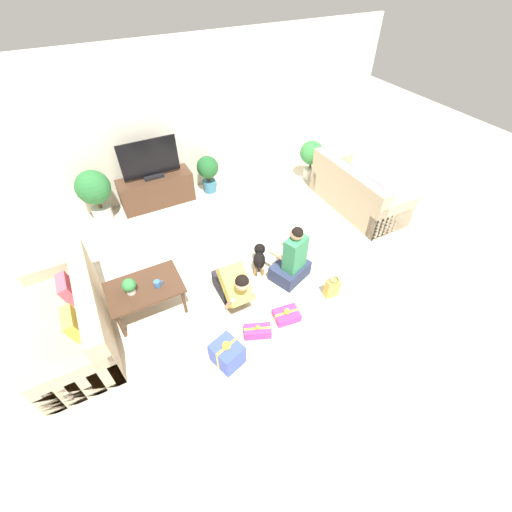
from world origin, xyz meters
TOP-DOWN VIEW (x-y plane):
  - ground_plane at (0.00, 0.00)m, footprint 16.00×16.00m
  - wall_back at (0.00, 2.63)m, footprint 8.40×0.06m
  - sofa_left at (-2.43, -0.03)m, footprint 0.84×1.80m
  - sofa_right at (2.43, 0.55)m, footprint 0.84×1.80m
  - coffee_table at (-1.53, -0.04)m, footprint 0.93×0.63m
  - tv_console at (-0.72, 2.34)m, footprint 1.30×0.43m
  - tv at (-0.72, 2.34)m, footprint 0.99×0.20m
  - potted_plant_back_right at (0.28, 2.29)m, footprint 0.41×0.41m
  - potted_plant_corner_right at (2.28, 1.80)m, footprint 0.46×0.46m
  - potted_plant_back_left at (-1.72, 2.29)m, footprint 0.56×0.56m
  - person_kneeling at (-0.48, -0.43)m, footprint 0.35×0.81m
  - person_sitting at (0.46, -0.41)m, footprint 0.63×0.59m
  - dog at (0.14, -0.02)m, footprint 0.33×0.46m
  - gift_box_a at (0.02, -1.01)m, footprint 0.36×0.28m
  - gift_box_b at (-0.93, -1.22)m, footprint 0.39×0.41m
  - gift_box_c at (-0.44, -1.05)m, footprint 0.38×0.29m
  - gift_bag_a at (0.77, -0.97)m, footprint 0.20×0.13m
  - mug at (-1.37, -0.11)m, footprint 0.12×0.08m
  - tabletop_plant at (-1.69, -0.06)m, footprint 0.17×0.17m

SIDE VIEW (x-z plane):
  - ground_plane at x=0.00m, z-range 0.00..0.00m
  - gift_box_a at x=0.02m, z-range -0.03..0.15m
  - gift_box_c at x=-0.44m, z-range -0.03..0.16m
  - gift_bag_a at x=0.77m, z-range -0.01..0.32m
  - gift_box_b at x=-0.93m, z-range -0.03..0.35m
  - dog at x=0.14m, z-range 0.05..0.40m
  - tv_console at x=-0.72m, z-range 0.00..0.56m
  - sofa_left at x=-2.43m, z-range -0.12..0.72m
  - sofa_right at x=2.43m, z-range -0.12..0.72m
  - person_sitting at x=0.46m, z-range -0.14..0.81m
  - person_kneeling at x=-0.48m, z-range -0.05..0.74m
  - coffee_table at x=-1.53m, z-range 0.18..0.65m
  - potted_plant_back_right at x=0.28m, z-range 0.08..0.80m
  - potted_plant_corner_right at x=2.28m, z-range 0.11..0.89m
  - mug at x=-1.37m, z-range 0.47..0.56m
  - tabletop_plant at x=-1.69m, z-range 0.48..0.70m
  - potted_plant_back_left at x=-1.72m, z-range 0.12..1.07m
  - tv at x=-0.72m, z-range 0.52..1.21m
  - wall_back at x=0.00m, z-range 0.00..2.60m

